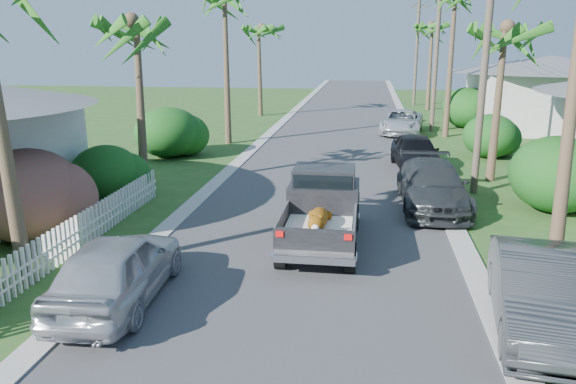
# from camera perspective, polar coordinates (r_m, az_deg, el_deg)

# --- Properties ---
(ground) EXTENTS (120.00, 120.00, 0.00)m
(ground) POSITION_cam_1_polar(r_m,az_deg,el_deg) (9.79, -2.68, -18.84)
(ground) COLOR #29501E
(ground) RESTS_ON ground
(road) EXTENTS (8.00, 100.00, 0.02)m
(road) POSITION_cam_1_polar(r_m,az_deg,el_deg) (33.47, 5.27, 5.60)
(road) COLOR #38383A
(road) RESTS_ON ground
(curb_left) EXTENTS (0.60, 100.00, 0.06)m
(curb_left) POSITION_cam_1_polar(r_m,az_deg,el_deg) (33.94, -2.03, 5.82)
(curb_left) COLOR #A5A39E
(curb_left) RESTS_ON ground
(curb_right) EXTENTS (0.60, 100.00, 0.06)m
(curb_right) POSITION_cam_1_polar(r_m,az_deg,el_deg) (33.54, 12.66, 5.36)
(curb_right) COLOR #A5A39E
(curb_right) RESTS_ON ground
(pickup_truck) EXTENTS (1.98, 5.12, 2.06)m
(pickup_truck) POSITION_cam_1_polar(r_m,az_deg,el_deg) (15.74, 3.58, -1.41)
(pickup_truck) COLOR black
(pickup_truck) RESTS_ON ground
(parked_car_rn) EXTENTS (2.20, 4.82, 1.53)m
(parked_car_rn) POSITION_cam_1_polar(r_m,az_deg,el_deg) (12.01, 24.26, -9.36)
(parked_car_rn) COLOR #2E3133
(parked_car_rn) RESTS_ON ground
(parked_car_rm) EXTENTS (2.26, 5.29, 1.52)m
(parked_car_rm) POSITION_cam_1_polar(r_m,az_deg,el_deg) (19.45, 14.47, 0.58)
(parked_car_rm) COLOR #2E3133
(parked_car_rm) RESTS_ON ground
(parked_car_rf) EXTENTS (2.24, 4.60, 1.51)m
(parked_car_rf) POSITION_cam_1_polar(r_m,az_deg,el_deg) (25.31, 12.85, 3.95)
(parked_car_rf) COLOR black
(parked_car_rf) RESTS_ON ground
(parked_car_rd) EXTENTS (3.00, 5.35, 1.41)m
(parked_car_rd) POSITION_cam_1_polar(r_m,az_deg,el_deg) (35.11, 11.48, 6.96)
(parked_car_rd) COLOR silver
(parked_car_rd) RESTS_ON ground
(parked_car_ln) EXTENTS (2.05, 4.60, 1.54)m
(parked_car_ln) POSITION_cam_1_polar(r_m,az_deg,el_deg) (12.61, -16.96, -7.49)
(parked_car_ln) COLOR #B4B6BC
(parked_car_ln) RESTS_ON ground
(palm_l_b) EXTENTS (4.40, 4.40, 7.40)m
(palm_l_b) POSITION_cam_1_polar(r_m,az_deg,el_deg) (21.67, -15.31, 16.35)
(palm_l_b) COLOR brown
(palm_l_b) RESTS_ON ground
(palm_l_d) EXTENTS (4.40, 4.40, 7.70)m
(palm_l_d) POSITION_cam_1_polar(r_m,az_deg,el_deg) (42.76, -2.96, 16.34)
(palm_l_d) COLOR brown
(palm_l_d) RESTS_ON ground
(palm_r_b) EXTENTS (4.40, 4.40, 7.20)m
(palm_r_b) POSITION_cam_1_polar(r_m,az_deg,el_deg) (23.53, 21.17, 15.27)
(palm_r_b) COLOR brown
(palm_r_b) RESTS_ON ground
(palm_r_d) EXTENTS (4.40, 4.40, 8.00)m
(palm_r_d) POSITION_cam_1_polar(r_m,az_deg,el_deg) (48.25, 14.48, 16.10)
(palm_r_d) COLOR brown
(palm_r_d) RESTS_ON ground
(shrub_l_b) EXTENTS (3.00, 3.30, 2.60)m
(shrub_l_b) POSITION_cam_1_polar(r_m,az_deg,el_deg) (17.33, -24.97, -0.28)
(shrub_l_b) COLOR #A8184A
(shrub_l_b) RESTS_ON ground
(shrub_l_c) EXTENTS (2.40, 2.64, 2.00)m
(shrub_l_c) POSITION_cam_1_polar(r_m,az_deg,el_deg) (20.58, -18.02, 1.78)
(shrub_l_c) COLOR #184313
(shrub_l_c) RESTS_ON ground
(shrub_l_d) EXTENTS (3.20, 3.52, 2.40)m
(shrub_l_d) POSITION_cam_1_polar(r_m,az_deg,el_deg) (28.01, -12.10, 5.96)
(shrub_l_d) COLOR #184313
(shrub_l_d) RESTS_ON ground
(shrub_r_b) EXTENTS (3.00, 3.30, 2.50)m
(shrub_r_b) POSITION_cam_1_polar(r_m,az_deg,el_deg) (20.42, 25.63, 1.65)
(shrub_r_b) COLOR #184313
(shrub_r_b) RESTS_ON ground
(shrub_r_c) EXTENTS (2.60, 2.86, 2.10)m
(shrub_r_c) POSITION_cam_1_polar(r_m,az_deg,el_deg) (28.94, 19.86, 5.38)
(shrub_r_c) COLOR #184313
(shrub_r_c) RESTS_ON ground
(shrub_r_d) EXTENTS (3.20, 3.52, 2.60)m
(shrub_r_d) POSITION_cam_1_polar(r_m,az_deg,el_deg) (38.75, 17.73, 8.17)
(shrub_r_d) COLOR #184313
(shrub_r_d) RESTS_ON ground
(picket_fence) EXTENTS (0.10, 11.00, 1.00)m
(picket_fence) POSITION_cam_1_polar(r_m,az_deg,el_deg) (16.23, -20.25, -3.71)
(picket_fence) COLOR white
(picket_fence) RESTS_ON ground
(house_right_far) EXTENTS (9.00, 8.00, 4.60)m
(house_right_far) POSITION_cam_1_polar(r_m,az_deg,el_deg) (39.81, 25.01, 8.84)
(house_right_far) COLOR silver
(house_right_far) RESTS_ON ground
(utility_pole_b) EXTENTS (1.60, 0.26, 9.00)m
(utility_pole_b) POSITION_cam_1_polar(r_m,az_deg,el_deg) (21.38, 19.34, 11.92)
(utility_pole_b) COLOR brown
(utility_pole_b) RESTS_ON ground
(utility_pole_c) EXTENTS (1.60, 0.26, 9.00)m
(utility_pole_c) POSITION_cam_1_polar(r_m,az_deg,el_deg) (36.22, 14.83, 13.20)
(utility_pole_c) COLOR brown
(utility_pole_c) RESTS_ON ground
(utility_pole_d) EXTENTS (1.60, 0.26, 9.00)m
(utility_pole_d) POSITION_cam_1_polar(r_m,az_deg,el_deg) (51.15, 12.93, 13.71)
(utility_pole_d) COLOR brown
(utility_pole_d) RESTS_ON ground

